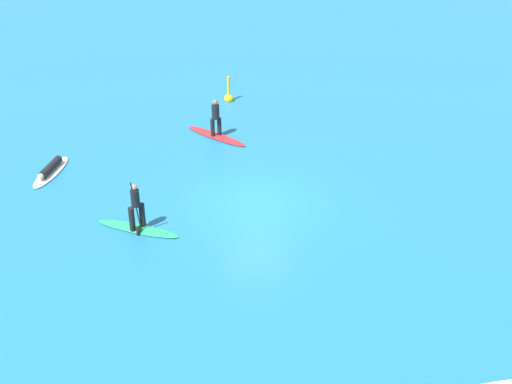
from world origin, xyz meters
The scene contains 5 objects.
ground_plane centered at (0.00, 0.00, 0.00)m, with size 120.00×120.00×0.00m, color #1E6B93.
surfer_on_red_board centered at (-0.66, 5.88, 0.46)m, with size 2.59×2.83×1.76m.
surfer_on_green_board centered at (-4.34, -0.95, 0.47)m, with size 2.94×2.04×2.17m.
surfer_on_white_board centered at (-7.59, 3.83, 0.15)m, with size 1.67×2.75×0.41m.
marker_buoy centered at (0.51, 9.78, 0.21)m, with size 0.45×0.45×1.37m.
Camera 1 is at (-4.07, -21.32, 13.23)m, focal length 48.36 mm.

